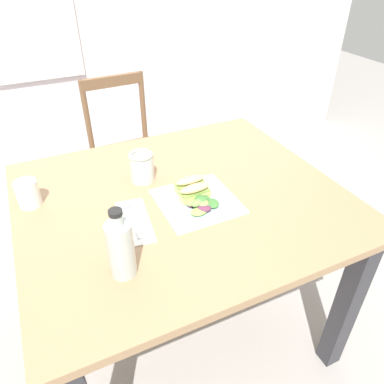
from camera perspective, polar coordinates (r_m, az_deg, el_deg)
ground_plane at (r=1.80m, az=1.92°, el=-21.49°), size 8.70×8.70×0.00m
dining_table at (r=1.38m, az=-1.58°, el=-4.71°), size 1.13×0.99×0.74m
chair_wooden_far at (r=2.21m, az=-10.10°, el=5.96°), size 0.42×0.42×0.87m
plate_lunch at (r=1.27m, az=0.77°, el=-1.49°), size 0.26×0.26×0.01m
sandwich_half_front at (r=1.26m, az=0.47°, el=0.06°), size 0.11×0.06×0.06m
sandwich_half_back at (r=1.30m, az=-0.28°, el=1.34°), size 0.11×0.06×0.06m
salad_mixed_greens at (r=1.23m, az=1.51°, el=-1.73°), size 0.12×0.12×0.03m
napkin_folded at (r=1.20m, az=-8.97°, el=-4.53°), size 0.12×0.25×0.00m
fork_on_napkin at (r=1.21m, az=-9.12°, el=-3.90°), size 0.04×0.19×0.00m
bottle_cold_brew at (r=0.99m, az=-11.00°, el=-9.06°), size 0.07×0.07×0.21m
mason_jar_iced_tea at (r=1.37m, az=-7.84°, el=3.70°), size 0.09×0.09×0.11m
cup_extra_side at (r=1.35m, az=-24.29°, el=-0.22°), size 0.08×0.08×0.09m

